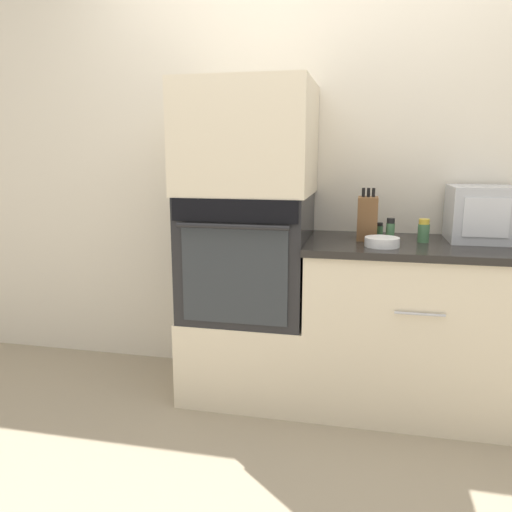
# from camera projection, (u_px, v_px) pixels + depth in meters

# --- Properties ---
(ground_plane) EXTENTS (12.00, 12.00, 0.00)m
(ground_plane) POSITION_uv_depth(u_px,v_px,m) (300.00, 422.00, 2.47)
(ground_plane) COLOR gray
(wall_back) EXTENTS (8.00, 0.05, 2.50)m
(wall_back) POSITION_uv_depth(u_px,v_px,m) (318.00, 163.00, 2.82)
(wall_back) COLOR beige
(wall_back) RESTS_ON ground_plane
(oven_cabinet_base) EXTENTS (0.66, 0.60, 0.45)m
(oven_cabinet_base) POSITION_uv_depth(u_px,v_px,m) (249.00, 351.00, 2.78)
(oven_cabinet_base) COLOR beige
(oven_cabinet_base) RESTS_ON ground_plane
(wall_oven) EXTENTS (0.64, 0.64, 0.65)m
(wall_oven) POSITION_uv_depth(u_px,v_px,m) (248.00, 255.00, 2.66)
(wall_oven) COLOR black
(wall_oven) RESTS_ON oven_cabinet_base
(oven_cabinet_upper) EXTENTS (0.66, 0.60, 0.56)m
(oven_cabinet_upper) POSITION_uv_depth(u_px,v_px,m) (248.00, 139.00, 2.54)
(oven_cabinet_upper) COLOR beige
(oven_cabinet_upper) RESTS_ON wall_oven
(counter_unit) EXTENTS (1.08, 0.63, 0.87)m
(counter_unit) POSITION_uv_depth(u_px,v_px,m) (411.00, 326.00, 2.55)
(counter_unit) COLOR beige
(counter_unit) RESTS_ON ground_plane
(microwave) EXTENTS (0.33, 0.33, 0.28)m
(microwave) POSITION_uv_depth(u_px,v_px,m) (483.00, 214.00, 2.49)
(microwave) COLOR #B2B5BA
(microwave) RESTS_ON counter_unit
(knife_block) EXTENTS (0.10, 0.13, 0.26)m
(knife_block) POSITION_uv_depth(u_px,v_px,m) (367.00, 218.00, 2.53)
(knife_block) COLOR brown
(knife_block) RESTS_ON counter_unit
(bowl) EXTENTS (0.16, 0.16, 0.04)m
(bowl) POSITION_uv_depth(u_px,v_px,m) (382.00, 242.00, 2.36)
(bowl) COLOR white
(bowl) RESTS_ON counter_unit
(condiment_jar_near) EXTENTS (0.06, 0.06, 0.12)m
(condiment_jar_near) POSITION_uv_depth(u_px,v_px,m) (424.00, 231.00, 2.47)
(condiment_jar_near) COLOR #427047
(condiment_jar_near) RESTS_ON counter_unit
(condiment_jar_mid) EXTENTS (0.04, 0.04, 0.12)m
(condiment_jar_mid) POSITION_uv_depth(u_px,v_px,m) (390.00, 230.00, 2.50)
(condiment_jar_mid) COLOR #427047
(condiment_jar_mid) RESTS_ON counter_unit
(condiment_jar_far) EXTENTS (0.04, 0.04, 0.08)m
(condiment_jar_far) POSITION_uv_depth(u_px,v_px,m) (379.00, 230.00, 2.62)
(condiment_jar_far) COLOR #427047
(condiment_jar_far) RESTS_ON counter_unit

